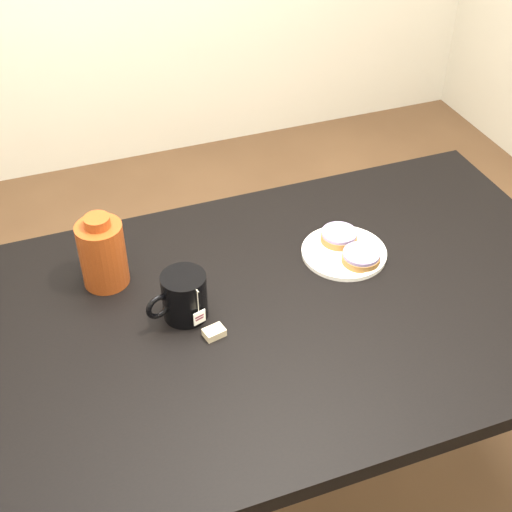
% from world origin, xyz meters
% --- Properties ---
extents(ground_plane, '(4.00, 4.00, 0.00)m').
position_xyz_m(ground_plane, '(0.00, 0.00, 0.00)').
color(ground_plane, brown).
extents(table, '(1.40, 0.90, 0.75)m').
position_xyz_m(table, '(0.00, 0.00, 0.67)').
color(table, black).
rests_on(table, ground_plane).
extents(plate, '(0.21, 0.21, 0.02)m').
position_xyz_m(plate, '(0.16, 0.12, 0.76)').
color(plate, white).
rests_on(plate, table).
extents(bagel_back, '(0.11, 0.11, 0.03)m').
position_xyz_m(bagel_back, '(0.17, 0.16, 0.77)').
color(bagel_back, brown).
rests_on(bagel_back, plate).
extents(bagel_front, '(0.11, 0.11, 0.03)m').
position_xyz_m(bagel_front, '(0.18, 0.07, 0.77)').
color(bagel_front, brown).
rests_on(bagel_front, plate).
extents(mug, '(0.16, 0.13, 0.11)m').
position_xyz_m(mug, '(-0.26, 0.05, 0.81)').
color(mug, black).
rests_on(mug, table).
extents(teabag_pouch, '(0.05, 0.04, 0.02)m').
position_xyz_m(teabag_pouch, '(-0.22, -0.04, 0.76)').
color(teabag_pouch, '#C6B793').
rests_on(teabag_pouch, table).
extents(bagel_package, '(0.13, 0.13, 0.18)m').
position_xyz_m(bagel_package, '(-0.40, 0.22, 0.83)').
color(bagel_package, '#61220C').
rests_on(bagel_package, table).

